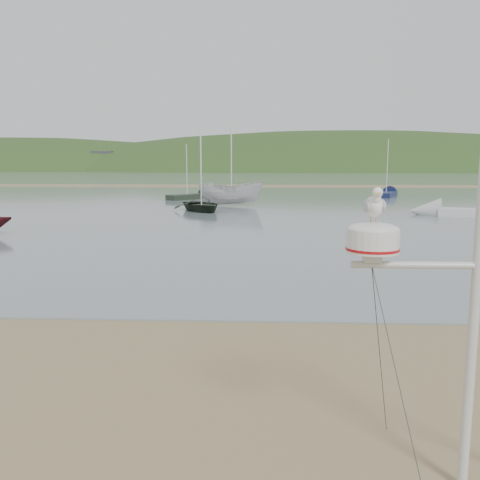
{
  "coord_description": "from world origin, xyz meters",
  "views": [
    {
      "loc": [
        2.06,
        -7.21,
        3.64
      ],
      "look_at": [
        1.68,
        1.0,
        2.37
      ],
      "focal_mm": 38.0,
      "sensor_mm": 36.0,
      "label": 1
    }
  ],
  "objects_px": {
    "sailboat_blue_far": "(389,193)",
    "sailboat_dark_mid": "(198,196)",
    "boat_dark": "(201,181)",
    "sailboat_white_near": "(450,212)",
    "mast_rig": "(465,379)",
    "boat_white": "(231,173)"
  },
  "relations": [
    {
      "from": "boat_dark",
      "to": "boat_white",
      "type": "xyz_separation_m",
      "value": [
        1.92,
        4.92,
        0.48
      ]
    },
    {
      "from": "boat_white",
      "to": "sailboat_white_near",
      "type": "xyz_separation_m",
      "value": [
        15.33,
        -7.33,
        -2.44
      ]
    },
    {
      "from": "mast_rig",
      "to": "sailboat_dark_mid",
      "type": "relative_size",
      "value": 0.94
    },
    {
      "from": "boat_dark",
      "to": "sailboat_blue_far",
      "type": "relative_size",
      "value": 0.67
    },
    {
      "from": "boat_white",
      "to": "sailboat_dark_mid",
      "type": "relative_size",
      "value": 0.94
    },
    {
      "from": "mast_rig",
      "to": "sailboat_blue_far",
      "type": "relative_size",
      "value": 0.82
    },
    {
      "from": "sailboat_blue_far",
      "to": "boat_dark",
      "type": "bearing_deg",
      "value": -134.9
    },
    {
      "from": "sailboat_blue_far",
      "to": "sailboat_dark_mid",
      "type": "bearing_deg",
      "value": -166.02
    },
    {
      "from": "boat_white",
      "to": "sailboat_blue_far",
      "type": "bearing_deg",
      "value": -49.73
    },
    {
      "from": "mast_rig",
      "to": "boat_white",
      "type": "height_order",
      "value": "boat_white"
    },
    {
      "from": "sailboat_white_near",
      "to": "sailboat_blue_far",
      "type": "height_order",
      "value": "sailboat_white_near"
    },
    {
      "from": "mast_rig",
      "to": "sailboat_white_near",
      "type": "relative_size",
      "value": 0.67
    },
    {
      "from": "boat_white",
      "to": "sailboat_white_near",
      "type": "distance_m",
      "value": 17.17
    },
    {
      "from": "boat_white",
      "to": "sailboat_dark_mid",
      "type": "bearing_deg",
      "value": 26.32
    },
    {
      "from": "mast_rig",
      "to": "boat_dark",
      "type": "distance_m",
      "value": 32.75
    },
    {
      "from": "sailboat_blue_far",
      "to": "sailboat_dark_mid",
      "type": "distance_m",
      "value": 20.72
    },
    {
      "from": "boat_white",
      "to": "sailboat_dark_mid",
      "type": "height_order",
      "value": "boat_white"
    },
    {
      "from": "sailboat_white_near",
      "to": "sailboat_blue_far",
      "type": "distance_m",
      "value": 20.61
    },
    {
      "from": "boat_dark",
      "to": "boat_white",
      "type": "distance_m",
      "value": 5.3
    },
    {
      "from": "mast_rig",
      "to": "boat_dark",
      "type": "bearing_deg",
      "value": 101.96
    },
    {
      "from": "sailboat_dark_mid",
      "to": "mast_rig",
      "type": "bearing_deg",
      "value": -79.02
    },
    {
      "from": "boat_dark",
      "to": "sailboat_white_near",
      "type": "relative_size",
      "value": 0.55
    }
  ]
}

